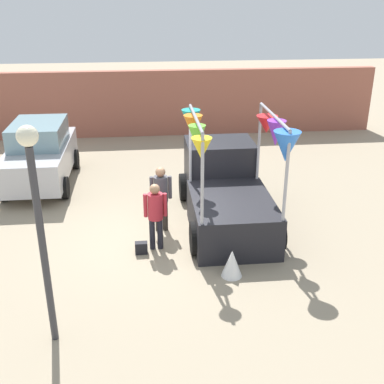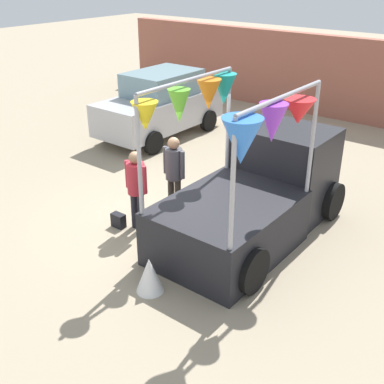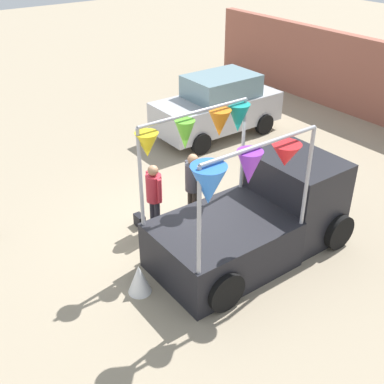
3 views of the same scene
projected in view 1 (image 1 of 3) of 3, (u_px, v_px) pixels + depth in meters
name	position (u px, v px, depth m)	size (l,w,h in m)	color
ground_plane	(166.00, 237.00, 11.65)	(60.00, 60.00, 0.00)	gray
vendor_truck	(225.00, 187.00, 12.24)	(2.45, 4.17, 3.00)	black
parked_car	(40.00, 154.00, 14.53)	(1.88, 4.00, 1.88)	#B7B7BC
person_customer	(155.00, 211.00, 10.78)	(0.53, 0.34, 1.60)	black
person_vendor	(161.00, 193.00, 11.60)	(0.53, 0.34, 1.66)	#2D2823
handbag	(141.00, 248.00, 10.88)	(0.28, 0.16, 0.28)	black
street_lamp	(37.00, 208.00, 7.33)	(0.32, 0.32, 3.78)	#333338
brick_boundary_wall	(154.00, 103.00, 19.25)	(18.00, 0.36, 2.60)	#9E5947
folded_kite_bundle_white	(232.00, 263.00, 9.97)	(0.44, 0.44, 0.60)	white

